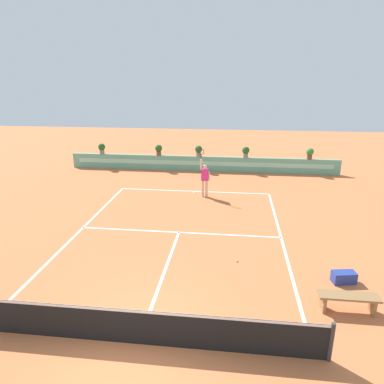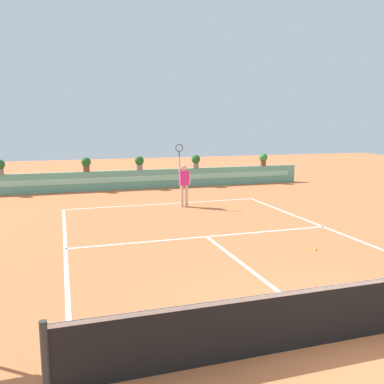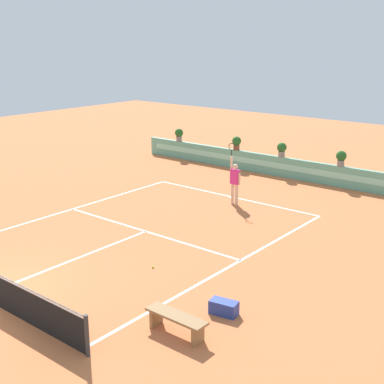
% 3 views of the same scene
% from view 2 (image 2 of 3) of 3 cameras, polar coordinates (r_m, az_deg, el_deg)
% --- Properties ---
extents(ground_plane, '(60.00, 60.00, 0.00)m').
position_cam_2_polar(ground_plane, '(12.28, 2.68, -6.65)').
color(ground_plane, '#C66B3D').
extents(court_lines, '(8.32, 11.94, 0.01)m').
position_cam_2_polar(court_lines, '(12.93, 1.58, -5.80)').
color(court_lines, white).
rests_on(court_lines, ground).
extents(net, '(8.92, 0.10, 1.00)m').
position_cam_2_polar(net, '(7.12, 20.23, -15.01)').
color(net, '#333333').
rests_on(net, ground).
extents(back_wall_barrier, '(18.00, 0.21, 1.00)m').
position_cam_2_polar(back_wall_barrier, '(22.03, -6.67, 1.77)').
color(back_wall_barrier, '#60A88E').
rests_on(back_wall_barrier, ground).
extents(tennis_player, '(0.62, 0.23, 2.58)m').
position_cam_2_polar(tennis_player, '(16.97, -1.11, 1.45)').
color(tennis_player, beige).
rests_on(tennis_player, ground).
extents(tennis_ball_near_baseline, '(0.07, 0.07, 0.07)m').
position_cam_2_polar(tennis_ball_near_baseline, '(11.82, 16.61, -7.50)').
color(tennis_ball_near_baseline, '#CCE033').
rests_on(tennis_ball_near_baseline, ground).
extents(potted_plant_far_right, '(0.48, 0.48, 0.72)m').
position_cam_2_polar(potted_plant_far_right, '(24.23, 9.78, 4.55)').
color(potted_plant_far_right, brown).
rests_on(potted_plant_far_right, back_wall_barrier).
extents(potted_plant_far_left, '(0.48, 0.48, 0.72)m').
position_cam_2_polar(potted_plant_far_left, '(21.73, -24.92, 3.28)').
color(potted_plant_far_left, gray).
rests_on(potted_plant_far_left, back_wall_barrier).
extents(potted_plant_centre, '(0.48, 0.48, 0.72)m').
position_cam_2_polar(potted_plant_centre, '(21.90, -7.26, 4.11)').
color(potted_plant_centre, gray).
rests_on(potted_plant_centre, back_wall_barrier).
extents(potted_plant_right, '(0.48, 0.48, 0.72)m').
position_cam_2_polar(potted_plant_right, '(22.66, 0.53, 4.36)').
color(potted_plant_right, gray).
rests_on(potted_plant_right, back_wall_barrier).
extents(potted_plant_left, '(0.48, 0.48, 0.72)m').
position_cam_2_polar(potted_plant_left, '(21.58, -14.36, 3.82)').
color(potted_plant_left, brown).
rests_on(potted_plant_left, back_wall_barrier).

